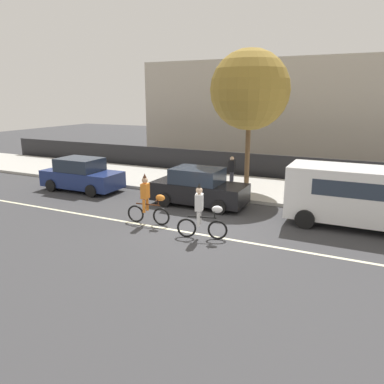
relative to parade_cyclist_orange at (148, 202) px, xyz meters
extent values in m
plane|color=#38383A|center=(2.10, 0.30, -0.84)|extent=(80.00, 80.00, 0.00)
cube|color=beige|center=(2.10, -0.20, -0.84)|extent=(36.00, 0.14, 0.01)
cube|color=#ADAAA3|center=(2.10, 6.80, -0.77)|extent=(60.00, 5.00, 0.15)
cube|color=black|center=(2.10, 9.70, -0.14)|extent=(40.00, 0.08, 1.40)
cube|color=#B2A899|center=(4.92, 18.30, 2.73)|extent=(28.00, 8.00, 7.14)
torus|color=black|center=(0.51, 0.06, -0.51)|extent=(0.67, 0.15, 0.67)
torus|color=black|center=(-0.54, -0.06, -0.51)|extent=(0.67, 0.15, 0.67)
cylinder|color=#4C2614|center=(-0.01, 0.00, -0.09)|extent=(0.97, 0.16, 0.05)
cylinder|color=#4C2614|center=(-0.16, -0.02, 0.00)|extent=(0.04, 0.04, 0.18)
cylinder|color=#4C2614|center=(0.40, 0.05, 0.02)|extent=(0.04, 0.04, 0.23)
cylinder|color=#4C2614|center=(0.40, 0.05, 0.14)|extent=(0.09, 0.50, 0.03)
ellipsoid|color=orange|center=(0.49, 0.06, 0.21)|extent=(0.38, 0.24, 0.24)
cube|color=orange|center=(-0.11, -0.01, 0.42)|extent=(0.27, 0.35, 0.56)
sphere|color=tan|center=(-0.11, -0.01, 0.82)|extent=(0.22, 0.22, 0.22)
cone|color=#4C2614|center=(-0.11, -0.01, 1.00)|extent=(0.14, 0.14, 0.16)
cylinder|color=orange|center=(-0.10, -0.15, -0.13)|extent=(0.11, 0.11, 0.48)
cylinder|color=orange|center=(-0.13, 0.13, -0.13)|extent=(0.11, 0.11, 0.48)
torus|color=black|center=(2.91, -0.37, -0.51)|extent=(0.67, 0.23, 0.67)
torus|color=black|center=(1.90, -0.63, -0.51)|extent=(0.67, 0.23, 0.67)
cylinder|color=black|center=(2.40, -0.50, -0.09)|extent=(0.95, 0.29, 0.05)
cylinder|color=black|center=(2.26, -0.54, 0.00)|extent=(0.04, 0.04, 0.18)
cylinder|color=black|center=(2.81, -0.40, 0.02)|extent=(0.04, 0.04, 0.23)
cylinder|color=black|center=(2.81, -0.40, 0.14)|extent=(0.15, 0.49, 0.03)
ellipsoid|color=white|center=(2.89, -0.38, 0.21)|extent=(0.40, 0.28, 0.24)
cube|color=white|center=(2.31, -0.53, 0.42)|extent=(0.31, 0.37, 0.56)
sphere|color=beige|center=(2.31, -0.53, 0.82)|extent=(0.22, 0.22, 0.22)
cone|color=black|center=(2.31, -0.53, 1.00)|extent=(0.14, 0.14, 0.16)
cylinder|color=white|center=(2.34, -0.66, -0.13)|extent=(0.11, 0.11, 0.48)
cylinder|color=white|center=(2.27, -0.39, -0.13)|extent=(0.11, 0.11, 0.48)
cube|color=white|center=(7.05, 3.00, 0.39)|extent=(5.00, 2.00, 1.90)
cube|color=#283342|center=(7.45, 3.00, 0.74)|extent=(3.90, 2.02, 0.56)
cylinder|color=black|center=(5.35, 2.00, -0.49)|extent=(0.70, 0.22, 0.70)
cylinder|color=black|center=(5.35, 4.00, -0.49)|extent=(0.70, 0.22, 0.70)
cube|color=navy|center=(-5.76, 2.95, -0.24)|extent=(4.10, 1.72, 0.80)
cube|color=#232D3D|center=(-5.86, 2.95, 0.48)|extent=(2.10, 1.58, 0.64)
cylinder|color=black|center=(-4.49, 2.09, -0.54)|extent=(0.60, 0.20, 0.60)
cylinder|color=black|center=(-4.49, 3.81, -0.54)|extent=(0.60, 0.20, 0.60)
cylinder|color=black|center=(-7.03, 2.09, -0.54)|extent=(0.60, 0.20, 0.60)
cylinder|color=black|center=(-7.03, 3.81, -0.54)|extent=(0.60, 0.20, 0.60)
cube|color=black|center=(0.68, 3.07, -0.24)|extent=(4.10, 1.72, 0.80)
cube|color=#232D3D|center=(0.58, 3.07, 0.48)|extent=(2.10, 1.58, 0.64)
cylinder|color=black|center=(1.96, 2.21, -0.54)|extent=(0.60, 0.20, 0.60)
cylinder|color=black|center=(1.96, 3.93, -0.54)|extent=(0.60, 0.20, 0.60)
cylinder|color=black|center=(-0.59, 2.21, -0.54)|extent=(0.60, 0.20, 0.60)
cylinder|color=black|center=(-0.59, 3.93, -0.54)|extent=(0.60, 0.20, 0.60)
cylinder|color=brown|center=(1.75, 6.44, 1.04)|extent=(0.24, 0.24, 3.45)
sphere|color=olive|center=(1.75, 6.44, 4.09)|extent=(3.80, 3.80, 3.80)
cylinder|color=#33333D|center=(1.13, 5.97, -0.27)|extent=(0.20, 0.20, 0.85)
cube|color=black|center=(1.13, 5.97, 0.44)|extent=(0.32, 0.20, 0.56)
sphere|color=beige|center=(1.13, 5.97, 0.83)|extent=(0.20, 0.20, 0.20)
camera|label=1|loc=(7.20, -11.30, 3.81)|focal=35.00mm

